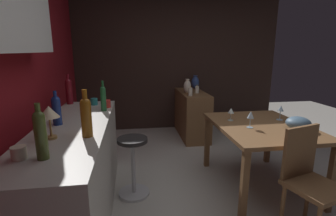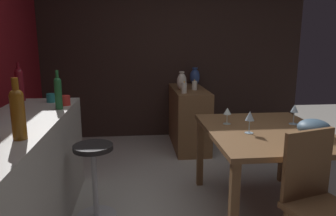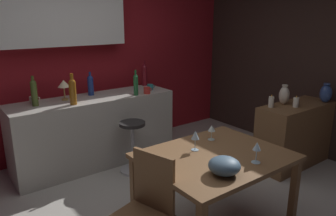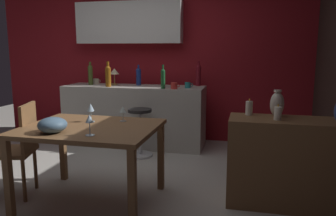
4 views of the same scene
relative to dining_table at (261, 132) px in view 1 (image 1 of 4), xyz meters
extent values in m
plane|color=#B7B2A8|center=(-0.15, 0.42, -0.66)|extent=(9.00, 9.00, 0.00)
cube|color=maroon|center=(-0.15, 2.52, 0.64)|extent=(5.20, 0.10, 2.60)
cube|color=#33231E|center=(2.40, 0.72, 0.64)|extent=(0.10, 4.40, 2.60)
cube|color=brown|center=(0.00, 0.00, 0.06)|extent=(1.22, 0.99, 0.04)
cube|color=brown|center=(-0.56, 0.44, -0.31)|extent=(0.06, 0.06, 0.70)
cube|color=brown|center=(0.56, 0.44, -0.31)|extent=(0.06, 0.06, 0.70)
cube|color=brown|center=(-0.56, -0.44, -0.31)|extent=(0.06, 0.06, 0.70)
cube|color=brown|center=(0.56, -0.44, -0.31)|extent=(0.06, 0.06, 0.70)
cube|color=#B2ADA3|center=(-0.25, 1.95, -0.21)|extent=(2.10, 0.60, 0.90)
cube|color=brown|center=(1.80, 0.35, -0.25)|extent=(1.10, 0.44, 0.82)
cube|color=brown|center=(-0.82, -0.05, -0.21)|extent=(0.49, 0.49, 0.04)
cube|color=brown|center=(-0.65, 0.00, 0.03)|extent=(0.13, 0.37, 0.48)
cylinder|color=brown|center=(-0.63, -0.16, -0.44)|extent=(0.04, 0.04, 0.43)
cylinder|color=brown|center=(-0.71, 0.15, -0.44)|extent=(0.04, 0.04, 0.43)
cylinder|color=#262323|center=(0.01, 1.43, -0.02)|extent=(0.32, 0.32, 0.04)
cylinder|color=silver|center=(0.01, 1.43, -0.34)|extent=(0.04, 0.04, 0.61)
cylinder|color=silver|center=(0.01, 1.43, -0.64)|extent=(0.34, 0.34, 0.03)
cylinder|color=silver|center=(0.22, 0.28, 0.09)|extent=(0.07, 0.07, 0.00)
cylinder|color=silver|center=(0.22, 0.28, 0.13)|extent=(0.01, 0.01, 0.09)
cone|color=silver|center=(0.22, 0.28, 0.20)|extent=(0.07, 0.07, 0.06)
cylinder|color=silver|center=(-0.08, 0.18, 0.09)|extent=(0.07, 0.07, 0.00)
cylinder|color=silver|center=(-0.08, 0.18, 0.14)|extent=(0.01, 0.01, 0.10)
cone|color=silver|center=(-0.08, 0.18, 0.23)|extent=(0.07, 0.07, 0.08)
cylinder|color=silver|center=(0.15, -0.31, 0.09)|extent=(0.08, 0.08, 0.00)
cylinder|color=silver|center=(0.15, -0.31, 0.14)|extent=(0.01, 0.01, 0.11)
cone|color=silver|center=(0.15, -0.31, 0.23)|extent=(0.07, 0.07, 0.07)
ellipsoid|color=slate|center=(-0.20, -0.29, 0.15)|extent=(0.25, 0.25, 0.13)
cylinder|color=#475623|center=(-0.95, 1.97, 0.38)|extent=(0.07, 0.07, 0.27)
sphere|color=#475623|center=(-0.95, 1.97, 0.51)|extent=(0.07, 0.07, 0.07)
cylinder|color=#475623|center=(-0.95, 1.97, 0.56)|extent=(0.03, 0.03, 0.06)
cylinder|color=#1E592D|center=(0.26, 1.73, 0.36)|extent=(0.06, 0.06, 0.24)
sphere|color=#1E592D|center=(0.26, 1.73, 0.48)|extent=(0.06, 0.06, 0.06)
cylinder|color=#1E592D|center=(0.26, 1.73, 0.54)|extent=(0.03, 0.03, 0.07)
cylinder|color=#8C5114|center=(-0.57, 1.77, 0.37)|extent=(0.08, 0.08, 0.26)
sphere|color=#8C5114|center=(-0.57, 1.77, 0.50)|extent=(0.08, 0.08, 0.08)
cylinder|color=#8C5114|center=(-0.57, 1.77, 0.57)|extent=(0.04, 0.04, 0.08)
cylinder|color=navy|center=(-0.21, 2.09, 0.35)|extent=(0.08, 0.08, 0.22)
sphere|color=navy|center=(-0.21, 2.09, 0.47)|extent=(0.08, 0.08, 0.08)
cylinder|color=navy|center=(-0.21, 2.09, 0.52)|extent=(0.03, 0.03, 0.06)
cylinder|color=maroon|center=(0.69, 2.19, 0.38)|extent=(0.08, 0.08, 0.28)
sphere|color=maroon|center=(0.69, 2.19, 0.52)|extent=(0.08, 0.08, 0.08)
cylinder|color=maroon|center=(0.69, 2.19, 0.58)|extent=(0.03, 0.03, 0.07)
cylinder|color=beige|center=(-0.93, 2.12, 0.28)|extent=(0.09, 0.09, 0.08)
torus|color=beige|center=(-0.88, 2.12, 0.29)|extent=(0.05, 0.01, 0.05)
cylinder|color=red|center=(0.42, 1.72, 0.29)|extent=(0.09, 0.09, 0.09)
torus|color=red|center=(0.48, 1.72, 0.29)|extent=(0.05, 0.01, 0.05)
cylinder|color=teal|center=(0.58, 1.88, 0.28)|extent=(0.08, 0.08, 0.08)
torus|color=teal|center=(0.63, 1.88, 0.29)|extent=(0.05, 0.01, 0.05)
cylinder|color=#A58447|center=(-0.58, 2.03, 0.25)|extent=(0.08, 0.08, 0.02)
cylinder|color=#A58447|center=(-0.58, 2.03, 0.34)|extent=(0.02, 0.02, 0.15)
cone|color=beige|center=(-0.58, 2.03, 0.45)|extent=(0.15, 0.15, 0.09)
cylinder|color=white|center=(1.43, 0.48, 0.23)|extent=(0.07, 0.07, 0.13)
ellipsoid|color=yellow|center=(1.43, 0.48, 0.31)|extent=(0.01, 0.01, 0.03)
cylinder|color=white|center=(1.68, 0.30, 0.22)|extent=(0.07, 0.07, 0.12)
ellipsoid|color=yellow|center=(1.68, 0.30, 0.29)|extent=(0.01, 0.01, 0.03)
ellipsoid|color=#334C8C|center=(2.19, 0.20, 0.28)|extent=(0.15, 0.15, 0.23)
cylinder|color=#334C8C|center=(2.19, 0.20, 0.41)|extent=(0.08, 0.08, 0.02)
ellipsoid|color=beige|center=(1.68, 0.47, 0.28)|extent=(0.13, 0.13, 0.23)
cylinder|color=beige|center=(1.68, 0.47, 0.40)|extent=(0.07, 0.07, 0.02)
camera|label=1|loc=(-2.45, 1.42, 0.90)|focal=26.38mm
camera|label=2|loc=(-2.45, 1.08, 0.82)|focal=33.88mm
camera|label=3|loc=(-1.88, -1.82, 1.24)|focal=34.51mm
camera|label=4|loc=(1.41, -2.80, 0.79)|focal=36.11mm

